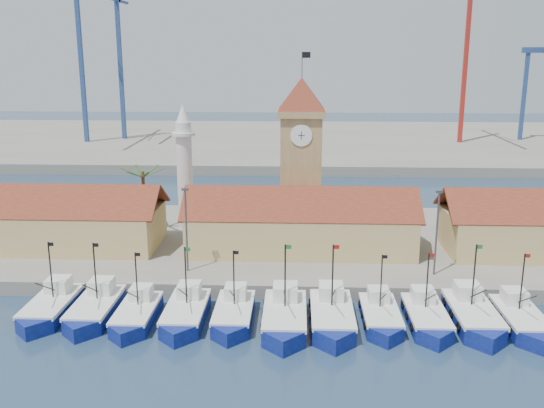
{
  "coord_description": "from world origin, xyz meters",
  "views": [
    {
      "loc": [
        -0.44,
        -48.43,
        24.23
      ],
      "look_at": [
        -3.26,
        18.0,
        7.42
      ],
      "focal_mm": 40.0,
      "sensor_mm": 36.0,
      "label": 1
    }
  ],
  "objects_px": {
    "boat_0": "(50,309)",
    "minaret": "(185,167)",
    "clock_tower": "(301,153)",
    "boat_5": "(285,319)"
  },
  "relations": [
    {
      "from": "minaret",
      "to": "boat_0",
      "type": "bearing_deg",
      "value": -108.98
    },
    {
      "from": "boat_0",
      "to": "minaret",
      "type": "distance_m",
      "value": 27.62
    },
    {
      "from": "minaret",
      "to": "boat_5",
      "type": "bearing_deg",
      "value": -62.63
    },
    {
      "from": "clock_tower",
      "to": "minaret",
      "type": "height_order",
      "value": "clock_tower"
    },
    {
      "from": "clock_tower",
      "to": "minaret",
      "type": "xyz_separation_m",
      "value": [
        -15.0,
        2.0,
        -2.23
      ]
    },
    {
      "from": "boat_0",
      "to": "clock_tower",
      "type": "bearing_deg",
      "value": 44.02
    },
    {
      "from": "boat_0",
      "to": "clock_tower",
      "type": "height_order",
      "value": "clock_tower"
    },
    {
      "from": "boat_0",
      "to": "clock_tower",
      "type": "distance_m",
      "value": 34.54
    },
    {
      "from": "clock_tower",
      "to": "minaret",
      "type": "distance_m",
      "value": 15.3
    },
    {
      "from": "boat_5",
      "to": "clock_tower",
      "type": "xyz_separation_m",
      "value": [
        1.43,
        24.2,
        11.13
      ]
    }
  ]
}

